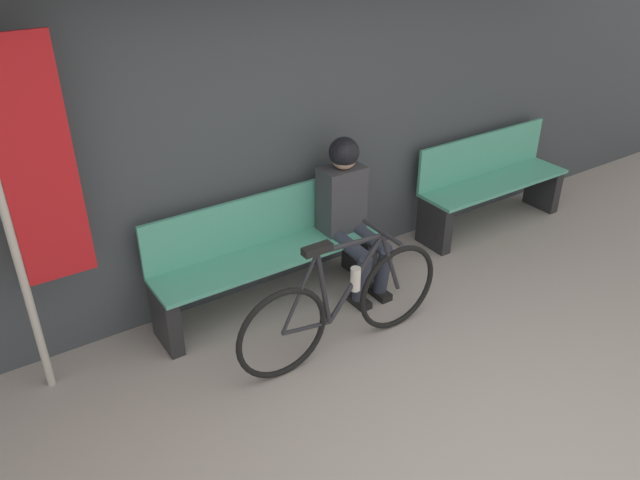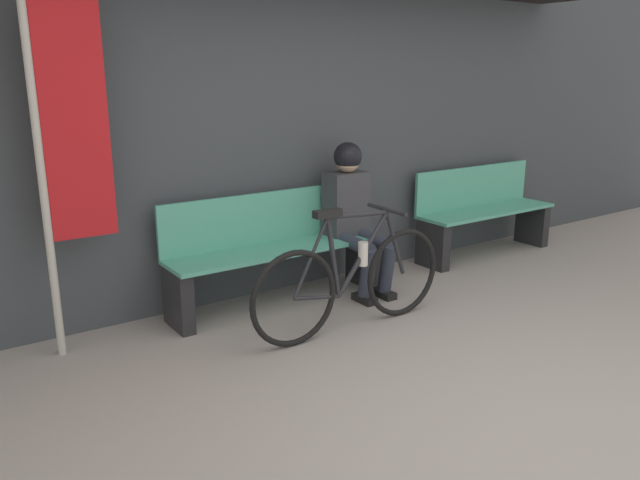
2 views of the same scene
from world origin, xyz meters
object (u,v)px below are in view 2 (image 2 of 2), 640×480
at_px(park_bench_near, 275,252).
at_px(bicycle, 352,280).
at_px(banner_pole, 65,143).
at_px(park_bench_far, 483,214).
at_px(person_seated, 353,207).

height_order(park_bench_near, bicycle, bicycle).
bearing_deg(bicycle, banner_pole, 155.21).
xyz_separation_m(park_bench_far, banner_pole, (-3.86, -0.01, 0.95)).
height_order(park_bench_near, person_seated, person_seated).
xyz_separation_m(bicycle, banner_pole, (-1.63, 0.75, 0.98)).
distance_m(park_bench_far, banner_pole, 3.97).
height_order(person_seated, park_bench_far, person_seated).
height_order(park_bench_near, park_bench_far, same).
xyz_separation_m(park_bench_near, park_bench_far, (2.39, -0.00, -0.01)).
distance_m(bicycle, banner_pole, 2.05).
relative_size(park_bench_far, banner_pole, 0.71).
bearing_deg(park_bench_far, park_bench_near, 179.93).
distance_m(person_seated, banner_pole, 2.24).
bearing_deg(person_seated, banner_pole, 177.44).
bearing_deg(banner_pole, person_seated, -2.56).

